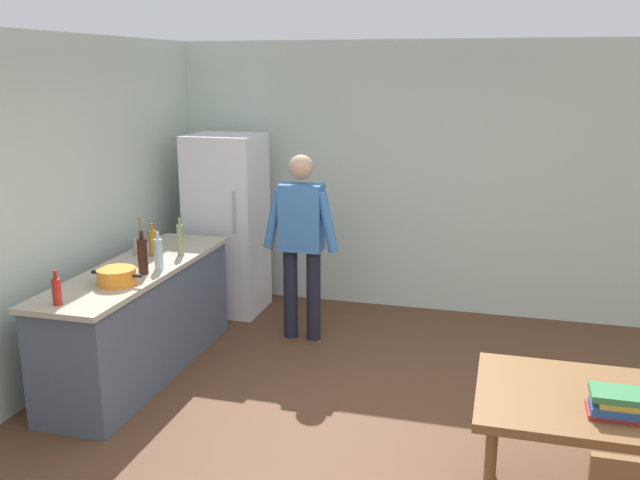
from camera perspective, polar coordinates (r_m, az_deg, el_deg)
ground_plane at (r=4.64m, az=3.43°, el=-17.61°), size 14.00×14.00×0.00m
wall_back at (r=7.00m, az=8.70°, el=5.04°), size 6.40×0.12×2.70m
wall_left at (r=5.40m, az=-23.94°, el=1.28°), size 0.12×5.60×2.70m
kitchen_counter at (r=5.79m, az=-14.65°, el=-6.42°), size 0.64×2.20×0.90m
refrigerator at (r=6.99m, az=-7.70°, el=1.31°), size 0.70×0.67×1.80m
person at (r=6.15m, az=-1.54°, el=0.40°), size 0.70×0.22×1.70m
dining_table at (r=4.03m, az=23.04°, el=-13.09°), size 1.40×0.90×0.75m
cooking_pot at (r=5.22m, az=-16.53°, el=-2.92°), size 0.40×0.28×0.12m
utensil_jar at (r=5.99m, az=-14.73°, el=-0.42°), size 0.11×0.11×0.32m
bottle_oil_amber at (r=5.91m, az=-13.73°, el=-0.19°), size 0.06×0.06×0.28m
bottle_water_clear at (r=5.51m, az=-13.25°, el=-1.10°), size 0.07×0.07×0.30m
bottle_sauce_red at (r=4.89m, az=-21.01°, el=-3.98°), size 0.06×0.06×0.24m
bottle_wine_dark at (r=5.41m, az=-14.51°, el=-1.26°), size 0.08×0.08×0.34m
bottle_vinegar_tall at (r=5.88m, az=-11.52°, el=0.05°), size 0.06×0.06×0.32m
book_stack at (r=3.81m, az=23.40°, el=-12.35°), size 0.28×0.20×0.13m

